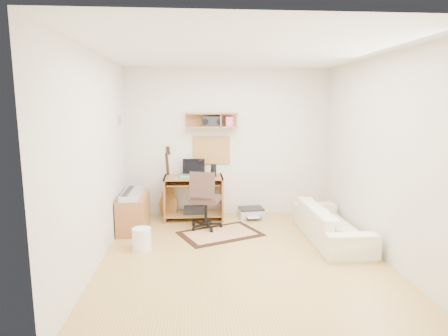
{
  "coord_description": "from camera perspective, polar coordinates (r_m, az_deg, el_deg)",
  "views": [
    {
      "loc": [
        -0.59,
        -4.72,
        1.96
      ],
      "look_at": [
        -0.15,
        1.05,
        1.0
      ],
      "focal_mm": 30.54,
      "sensor_mm": 36.0,
      "label": 1
    }
  ],
  "objects": [
    {
      "name": "sofa",
      "position": [
        5.8,
        15.8,
        -7.15
      ],
      "size": [
        0.51,
        1.74,
        0.68
      ],
      "primitive_type": "imported",
      "rotation": [
        0.0,
        0.0,
        1.57
      ],
      "color": "beige",
      "rests_on": "floor"
    },
    {
      "name": "printer",
      "position": [
        6.77,
        4.07,
        -6.67
      ],
      "size": [
        0.46,
        0.37,
        0.16
      ],
      "primitive_type": "cube",
      "rotation": [
        0.0,
        0.0,
        0.09
      ],
      "color": "#A5A8AA",
      "rests_on": "floor"
    },
    {
      "name": "waste_basket",
      "position": [
        5.4,
        -12.21,
        -10.34
      ],
      "size": [
        0.33,
        0.33,
        0.3
      ],
      "primitive_type": "cylinder",
      "rotation": [
        0.0,
        0.0,
        -0.35
      ],
      "color": "white",
      "rests_on": "floor"
    },
    {
      "name": "music_keyboard",
      "position": [
        6.16,
        -13.52,
        -3.71
      ],
      "size": [
        0.27,
        0.87,
        0.08
      ],
      "primitive_type": "cube",
      "color": "#B2B5BA",
      "rests_on": "cabinet"
    },
    {
      "name": "speaker",
      "position": [
        6.49,
        -1.57,
        -0.35
      ],
      "size": [
        0.1,
        0.1,
        0.22
      ],
      "primitive_type": "cylinder",
      "color": "black",
      "rests_on": "desk"
    },
    {
      "name": "desk_lamp",
      "position": [
        6.67,
        -3.09,
        0.19
      ],
      "size": [
        0.09,
        0.09,
        0.28
      ],
      "primitive_type": null,
      "color": "black",
      "rests_on": "desk"
    },
    {
      "name": "desk",
      "position": [
        6.63,
        -4.56,
        -4.43
      ],
      "size": [
        1.0,
        0.55,
        0.75
      ],
      "primitive_type": null,
      "color": "#9D6037",
      "rests_on": "floor"
    },
    {
      "name": "back_wall",
      "position": [
        6.78,
        0.65,
        3.83
      ],
      "size": [
        3.6,
        0.01,
        2.6
      ],
      "primitive_type": "cube",
      "color": "beige",
      "rests_on": "ground"
    },
    {
      "name": "boombox",
      "position": [
        6.6,
        -1.74,
        6.98
      ],
      "size": [
        0.34,
        0.15,
        0.17
      ],
      "primitive_type": "cube",
      "color": "black",
      "rests_on": "wall_shelf"
    },
    {
      "name": "cabinet",
      "position": [
        6.24,
        -13.41,
        -6.51
      ],
      "size": [
        0.4,
        0.9,
        0.55
      ],
      "primitive_type": "cube",
      "color": "#9D6037",
      "rests_on": "floor"
    },
    {
      "name": "wall_photo",
      "position": [
        6.34,
        -15.37,
        6.92
      ],
      "size": [
        0.02,
        0.2,
        0.15
      ],
      "primitive_type": "cube",
      "color": "#4C8CBF",
      "rests_on": "left_wall"
    },
    {
      "name": "pencil_cup",
      "position": [
        6.65,
        -1.74,
        -0.61
      ],
      "size": [
        0.07,
        0.07,
        0.1
      ],
      "primitive_type": "cylinder",
      "color": "#2E408A",
      "rests_on": "desk"
    },
    {
      "name": "cork_board",
      "position": [
        6.75,
        -1.87,
        2.69
      ],
      "size": [
        0.64,
        0.03,
        0.49
      ],
      "primitive_type": "cube",
      "color": "tan",
      "rests_on": "back_wall"
    },
    {
      "name": "task_chair",
      "position": [
        6.07,
        -2.76,
        -4.68
      ],
      "size": [
        0.62,
        0.62,
        0.96
      ],
      "primitive_type": null,
      "rotation": [
        0.0,
        0.0,
        -0.3
      ],
      "color": "#3D2924",
      "rests_on": "floor"
    },
    {
      "name": "left_wall",
      "position": [
        4.91,
        -18.63,
        1.22
      ],
      "size": [
        0.01,
        4.0,
        2.6
      ],
      "primitive_type": "cube",
      "color": "beige",
      "rests_on": "ground"
    },
    {
      "name": "ceiling",
      "position": [
        4.8,
        2.87,
        17.15
      ],
      "size": [
        3.6,
        4.0,
        0.01
      ],
      "primitive_type": "cube",
      "color": "white",
      "rests_on": "ground"
    },
    {
      "name": "laptop",
      "position": [
        6.51,
        -4.69,
        -0.01
      ],
      "size": [
        0.42,
        0.42,
        0.29
      ],
      "primitive_type": null,
      "rotation": [
        0.0,
        0.0,
        -0.11
      ],
      "color": "silver",
      "rests_on": "desk"
    },
    {
      "name": "right_wall",
      "position": [
        5.33,
        22.38,
        1.61
      ],
      "size": [
        0.01,
        4.0,
        2.6
      ],
      "primitive_type": "cube",
      "color": "beige",
      "rests_on": "ground"
    },
    {
      "name": "rug",
      "position": [
        5.93,
        -0.57,
        -9.8
      ],
      "size": [
        1.39,
        1.19,
        0.02
      ],
      "primitive_type": "cube",
      "rotation": [
        0.0,
        0.0,
        0.41
      ],
      "color": "beige",
      "rests_on": "floor"
    },
    {
      "name": "floor",
      "position": [
        5.14,
        2.63,
        -13.04
      ],
      "size": [
        3.6,
        4.0,
        0.01
      ],
      "primitive_type": "cube",
      "color": "tan",
      "rests_on": "ground"
    },
    {
      "name": "guitar",
      "position": [
        6.73,
        -8.35,
        -2.12
      ],
      "size": [
        0.38,
        0.29,
        1.25
      ],
      "primitive_type": null,
      "rotation": [
        0.0,
        0.0,
        -0.26
      ],
      "color": "#A47032",
      "rests_on": "floor"
    },
    {
      "name": "wall_shelf",
      "position": [
        6.6,
        -1.86,
        7.16
      ],
      "size": [
        0.9,
        0.25,
        0.26
      ],
      "primitive_type": "cube",
      "color": "#9D6037",
      "rests_on": "back_wall"
    }
  ]
}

